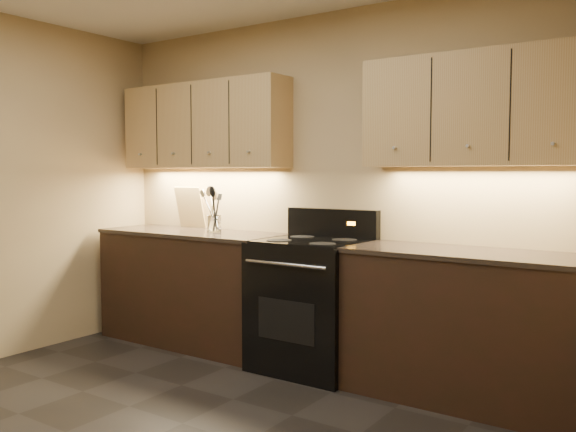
% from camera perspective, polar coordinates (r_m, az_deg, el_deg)
% --- Properties ---
extents(wall_back, '(4.00, 0.04, 2.60)m').
position_cam_1_polar(wall_back, '(4.62, 3.58, 2.71)').
color(wall_back, tan).
rests_on(wall_back, ground).
extents(wall_right, '(0.04, 4.00, 2.60)m').
position_cam_1_polar(wall_right, '(2.00, 23.61, 0.70)').
color(wall_right, tan).
rests_on(wall_right, ground).
extents(counter_left, '(1.62, 0.62, 0.93)m').
position_cam_1_polar(counter_left, '(5.14, -8.88, -6.57)').
color(counter_left, black).
rests_on(counter_left, ground).
extents(counter_right, '(1.46, 0.62, 0.93)m').
position_cam_1_polar(counter_right, '(3.97, 16.20, -9.84)').
color(counter_right, black).
rests_on(counter_right, ground).
extents(stove, '(0.76, 0.68, 1.14)m').
position_cam_1_polar(stove, '(4.41, 2.28, -8.11)').
color(stove, black).
rests_on(stove, ground).
extents(upper_cab_left, '(1.60, 0.30, 0.70)m').
position_cam_1_polar(upper_cab_left, '(5.18, -7.88, 8.35)').
color(upper_cab_left, tan).
rests_on(upper_cab_left, wall_back).
extents(upper_cab_right, '(1.44, 0.30, 0.70)m').
position_cam_1_polar(upper_cab_right, '(4.02, 17.26, 9.48)').
color(upper_cab_right, tan).
rests_on(upper_cab_right, wall_back).
extents(outlet_plate, '(0.08, 0.01, 0.12)m').
position_cam_1_polar(outlet_plate, '(5.41, -8.35, 0.95)').
color(outlet_plate, '#B2B5BA').
rests_on(outlet_plate, wall_back).
extents(utensil_crock, '(0.13, 0.13, 0.14)m').
position_cam_1_polar(utensil_crock, '(4.96, -6.91, -0.78)').
color(utensil_crock, white).
rests_on(utensil_crock, counter_left).
extents(cutting_board, '(0.29, 0.11, 0.36)m').
position_cam_1_polar(cutting_board, '(5.42, -9.14, 0.82)').
color(cutting_board, tan).
rests_on(cutting_board, counter_left).
extents(wooden_spoon, '(0.11, 0.10, 0.32)m').
position_cam_1_polar(wooden_spoon, '(4.97, -7.36, 0.51)').
color(wooden_spoon, tan).
rests_on(wooden_spoon, utensil_crock).
extents(black_spoon, '(0.07, 0.10, 0.35)m').
position_cam_1_polar(black_spoon, '(4.97, -6.72, 0.69)').
color(black_spoon, black).
rests_on(black_spoon, utensil_crock).
extents(black_turner, '(0.13, 0.20, 0.33)m').
position_cam_1_polar(black_turner, '(4.93, -6.99, 0.50)').
color(black_turner, black).
rests_on(black_turner, utensil_crock).
extents(steel_spatula, '(0.22, 0.15, 0.38)m').
position_cam_1_polar(steel_spatula, '(4.94, -6.50, 0.79)').
color(steel_spatula, silver).
rests_on(steel_spatula, utensil_crock).
extents(steel_skimmer, '(0.27, 0.19, 0.39)m').
position_cam_1_polar(steel_skimmer, '(4.92, -6.62, 0.89)').
color(steel_skimmer, silver).
rests_on(steel_skimmer, utensil_crock).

